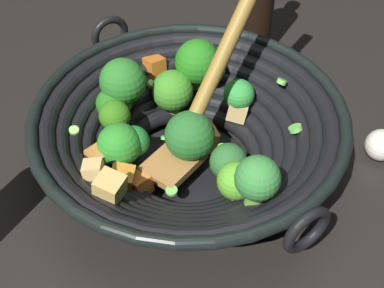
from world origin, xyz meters
The scene contains 4 objects.
ground_plane centered at (0.00, 0.00, 0.00)m, with size 4.00×4.00×0.00m, color black.
wok centered at (0.00, 0.00, 0.06)m, with size 0.38×0.36×0.25m.
soy_sauce_bottle centered at (-0.24, 0.13, 0.09)m, with size 0.05×0.05×0.21m.
garlic_bulb centered at (0.01, 0.24, 0.02)m, with size 0.04×0.04×0.04m, color silver.
Camera 1 is at (0.42, -0.05, 0.47)m, focal length 47.51 mm.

